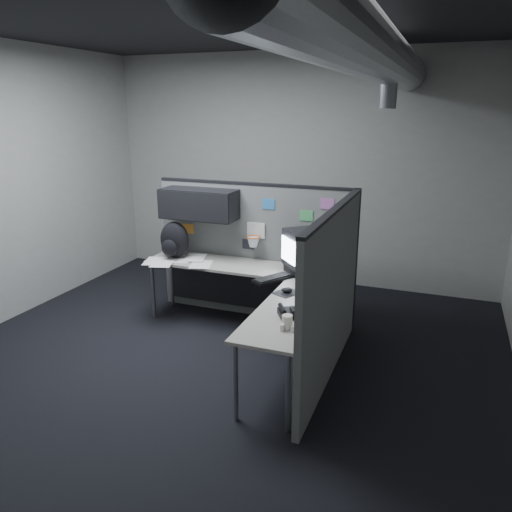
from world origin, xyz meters
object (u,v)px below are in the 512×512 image
at_px(keyboard, 273,278).
at_px(backpack, 174,241).
at_px(desk, 254,285).
at_px(monitor, 307,251).
at_px(phone, 289,313).

bearing_deg(keyboard, backpack, 153.10).
relative_size(desk, backpack, 5.26).
xyz_separation_m(monitor, phone, (0.17, -1.19, -0.21)).
bearing_deg(phone, desk, 105.95).
bearing_deg(backpack, phone, -16.86).
xyz_separation_m(monitor, backpack, (-1.62, -0.03, -0.03)).
distance_m(desk, backpack, 1.19).
height_order(keyboard, phone, phone).
bearing_deg(phone, keyboard, 97.24).
distance_m(desk, phone, 1.15).
height_order(keyboard, backpack, backpack).
relative_size(monitor, backpack, 1.34).
bearing_deg(monitor, desk, -148.15).
relative_size(desk, keyboard, 5.04).
bearing_deg(phone, monitor, 77.88).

